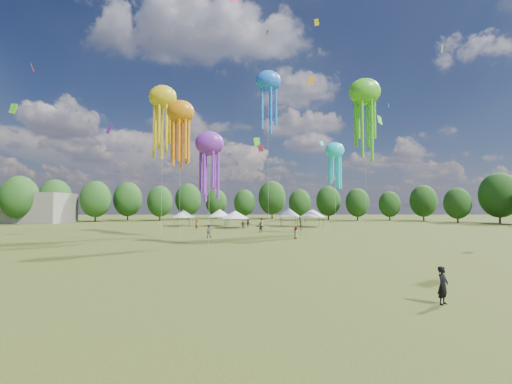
{
  "coord_description": "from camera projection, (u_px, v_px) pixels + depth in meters",
  "views": [
    {
      "loc": [
        -1.68,
        -17.76,
        4.68
      ],
      "look_at": [
        -1.43,
        15.0,
        6.0
      ],
      "focal_mm": 23.31,
      "sensor_mm": 36.0,
      "label": 1
    }
  ],
  "objects": [
    {
      "name": "small_kites",
      "position": [
        254.0,
        60.0,
        60.4
      ],
      "size": [
        72.52,
        57.17,
        44.5
      ],
      "color": "orange",
      "rests_on": "ground"
    },
    {
      "name": "show_kites",
      "position": [
        293.0,
        111.0,
        59.14
      ],
      "size": [
        41.85,
        29.29,
        30.81
      ],
      "color": "orange",
      "rests_on": "ground"
    },
    {
      "name": "festival_tents",
      "position": [
        251.0,
        213.0,
        73.39
      ],
      "size": [
        33.87,
        12.65,
        4.08
      ],
      "color": "#47474C",
      "rests_on": "ground"
    },
    {
      "name": "spectators_far",
      "position": [
        259.0,
        225.0,
        63.01
      ],
      "size": [
        20.79,
        27.54,
        1.88
      ],
      "color": "gray",
      "rests_on": "ground"
    },
    {
      "name": "observer_main",
      "position": [
        443.0,
        285.0,
        15.71
      ],
      "size": [
        0.77,
        0.74,
        1.78
      ],
      "primitive_type": "imported",
      "rotation": [
        0.0,
        0.0,
        0.68
      ],
      "color": "black",
      "rests_on": "ground"
    },
    {
      "name": "spectator_near",
      "position": [
        209.0,
        231.0,
        48.06
      ],
      "size": [
        0.97,
        0.79,
        1.86
      ],
      "primitive_type": "imported",
      "rotation": [
        0.0,
        0.0,
        3.04
      ],
      "color": "gray",
      "rests_on": "ground"
    },
    {
      "name": "ground",
      "position": [
        285.0,
        294.0,
        17.57
      ],
      "size": [
        300.0,
        300.0,
        0.0
      ],
      "primitive_type": "plane",
      "color": "#384416",
      "rests_on": "ground"
    },
    {
      "name": "treeline",
      "position": [
        244.0,
        198.0,
        80.27
      ],
      "size": [
        201.57,
        95.24,
        13.43
      ],
      "color": "#38281C",
      "rests_on": "ground"
    }
  ]
}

